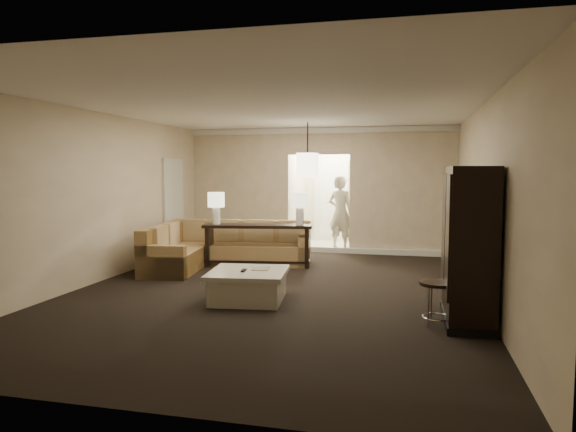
% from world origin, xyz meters
% --- Properties ---
extents(ground, '(8.00, 8.00, 0.00)m').
position_xyz_m(ground, '(0.00, 0.00, 0.00)').
color(ground, black).
rests_on(ground, ground).
extents(wall_back, '(6.00, 0.04, 2.80)m').
position_xyz_m(wall_back, '(0.00, 4.00, 1.40)').
color(wall_back, beige).
rests_on(wall_back, ground).
extents(wall_front, '(6.00, 0.04, 2.80)m').
position_xyz_m(wall_front, '(0.00, -4.00, 1.40)').
color(wall_front, beige).
rests_on(wall_front, ground).
extents(wall_left, '(0.04, 8.00, 2.80)m').
position_xyz_m(wall_left, '(-3.00, 0.00, 1.40)').
color(wall_left, beige).
rests_on(wall_left, ground).
extents(wall_right, '(0.04, 8.00, 2.80)m').
position_xyz_m(wall_right, '(3.00, 0.00, 1.40)').
color(wall_right, beige).
rests_on(wall_right, ground).
extents(ceiling, '(6.00, 8.00, 0.02)m').
position_xyz_m(ceiling, '(0.00, 0.00, 2.80)').
color(ceiling, white).
rests_on(ceiling, wall_back).
extents(crown_molding, '(6.00, 0.10, 0.12)m').
position_xyz_m(crown_molding, '(0.00, 3.95, 2.73)').
color(crown_molding, white).
rests_on(crown_molding, wall_back).
extents(baseboard, '(6.00, 0.10, 0.12)m').
position_xyz_m(baseboard, '(0.00, 3.95, 0.06)').
color(baseboard, white).
rests_on(baseboard, ground).
extents(side_door, '(0.05, 0.90, 2.10)m').
position_xyz_m(side_door, '(-2.97, 2.80, 1.05)').
color(side_door, silver).
rests_on(side_door, ground).
extents(foyer, '(1.44, 2.02, 2.80)m').
position_xyz_m(foyer, '(0.00, 5.34, 1.30)').
color(foyer, silver).
rests_on(foyer, ground).
extents(sectional_sofa, '(2.92, 2.50, 0.85)m').
position_xyz_m(sectional_sofa, '(-1.60, 1.85, 0.34)').
color(sectional_sofa, brown).
rests_on(sectional_sofa, ground).
extents(coffee_table, '(1.18, 1.18, 0.45)m').
position_xyz_m(coffee_table, '(-0.21, -0.57, 0.22)').
color(coffee_table, beige).
rests_on(coffee_table, ground).
extents(console_table, '(2.14, 0.80, 0.81)m').
position_xyz_m(console_table, '(-0.83, 2.00, 0.48)').
color(console_table, black).
rests_on(console_table, ground).
extents(armoire, '(0.56, 1.31, 1.89)m').
position_xyz_m(armoire, '(2.69, -0.93, 0.90)').
color(armoire, black).
rests_on(armoire, ground).
extents(drink_table, '(0.42, 0.42, 0.52)m').
position_xyz_m(drink_table, '(2.33, -1.17, 0.37)').
color(drink_table, black).
rests_on(drink_table, ground).
extents(table_lamp_left, '(0.32, 0.32, 0.62)m').
position_xyz_m(table_lamp_left, '(-1.63, 1.87, 1.22)').
color(table_lamp_left, white).
rests_on(table_lamp_left, console_table).
extents(table_lamp_right, '(0.32, 0.32, 0.62)m').
position_xyz_m(table_lamp_right, '(-0.03, 2.13, 1.22)').
color(table_lamp_right, white).
rests_on(table_lamp_right, console_table).
extents(pendant_light, '(0.38, 0.38, 1.09)m').
position_xyz_m(pendant_light, '(0.00, 2.70, 1.95)').
color(pendant_light, black).
rests_on(pendant_light, ceiling).
extents(person, '(0.82, 0.71, 1.92)m').
position_xyz_m(person, '(0.45, 4.39, 0.96)').
color(person, beige).
rests_on(person, ground).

